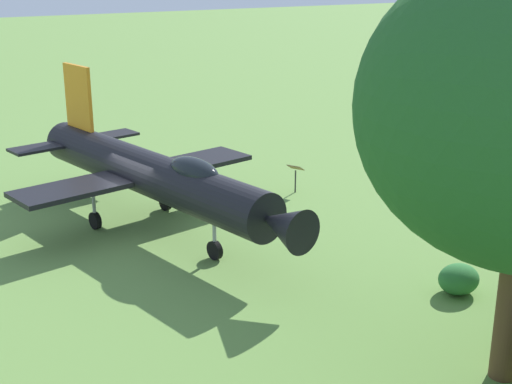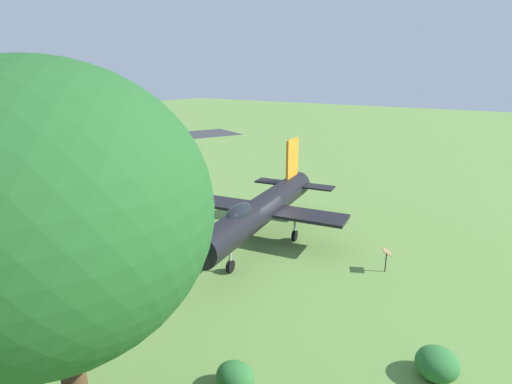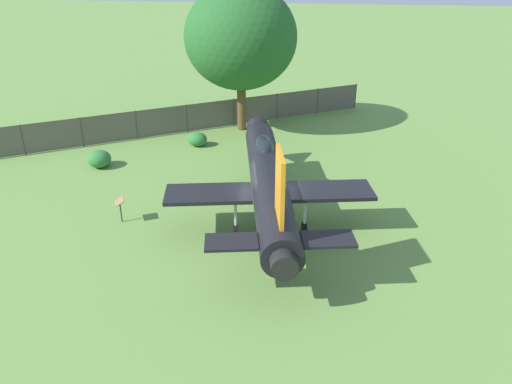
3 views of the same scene
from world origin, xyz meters
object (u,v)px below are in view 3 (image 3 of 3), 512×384
object	(u,v)px
shade_tree	(241,38)
shrub_near_fence	(99,159)
display_jet	(268,178)
shrub_by_tree	(198,139)
info_plaque	(120,205)

from	to	relation	value
shade_tree	shrub_near_fence	size ratio (longest dim) A/B	7.08
display_jet	shade_tree	size ratio (longest dim) A/B	1.49
shrub_by_tree	info_plaque	world-z (taller)	info_plaque
shrub_by_tree	shade_tree	bearing A→B (deg)	147.76
info_plaque	shrub_near_fence	bearing A→B (deg)	-148.70
display_jet	shrub_near_fence	xyz separation A→B (m)	(-4.67, -9.95, -1.54)
info_plaque	display_jet	bearing A→B (deg)	100.14
shrub_by_tree	shrub_near_fence	bearing A→B (deg)	-49.22
shrub_near_fence	shrub_by_tree	size ratio (longest dim) A/B	1.10
shade_tree	display_jet	bearing A→B (deg)	14.48
shade_tree	info_plaque	distance (m)	14.62
shrub_near_fence	shrub_by_tree	bearing A→B (deg)	130.78
shrub_near_fence	shade_tree	bearing A→B (deg)	137.63
shrub_by_tree	info_plaque	bearing A→B (deg)	-6.27
display_jet	info_plaque	size ratio (longest dim) A/B	12.09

